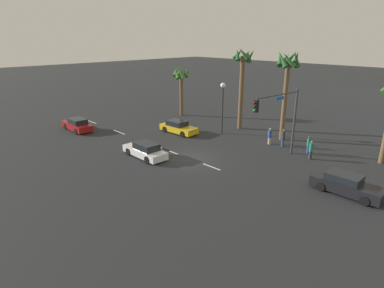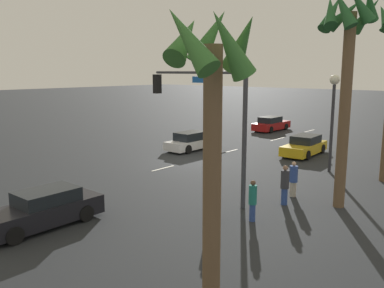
% 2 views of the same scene
% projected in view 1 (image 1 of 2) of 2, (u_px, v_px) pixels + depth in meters
% --- Properties ---
extents(ground_plane, '(220.00, 220.00, 0.00)m').
position_uv_depth(ground_plane, '(190.00, 159.00, 28.36)').
color(ground_plane, '#232628').
extents(lane_stripe_0, '(2.21, 0.14, 0.01)m').
position_uv_depth(lane_stripe_0, '(92.00, 122.00, 40.60)').
color(lane_stripe_0, silver).
rests_on(lane_stripe_0, ground_plane).
extents(lane_stripe_1, '(2.35, 0.14, 0.01)m').
position_uv_depth(lane_stripe_1, '(119.00, 132.00, 36.25)').
color(lane_stripe_1, silver).
rests_on(lane_stripe_1, ground_plane).
extents(lane_stripe_2, '(2.56, 0.14, 0.01)m').
position_uv_depth(lane_stripe_2, '(161.00, 148.00, 31.13)').
color(lane_stripe_2, silver).
rests_on(lane_stripe_2, ground_plane).
extents(lane_stripe_3, '(2.27, 0.14, 0.01)m').
position_uv_depth(lane_stripe_3, '(170.00, 151.00, 30.24)').
color(lane_stripe_3, silver).
rests_on(lane_stripe_3, ground_plane).
extents(lane_stripe_4, '(1.92, 0.14, 0.01)m').
position_uv_depth(lane_stripe_4, '(212.00, 167.00, 26.58)').
color(lane_stripe_4, silver).
rests_on(lane_stripe_4, ground_plane).
extents(car_0, '(4.68, 1.83, 1.36)m').
position_uv_depth(car_0, '(145.00, 150.00, 28.59)').
color(car_0, silver).
rests_on(car_0, ground_plane).
extents(car_1, '(4.62, 2.04, 1.37)m').
position_uv_depth(car_1, '(178.00, 127.00, 35.89)').
color(car_1, gold).
rests_on(car_1, ground_plane).
extents(car_2, '(4.72, 1.87, 1.40)m').
position_uv_depth(car_2, '(77.00, 125.00, 36.83)').
color(car_2, maroon).
rests_on(car_2, ground_plane).
extents(car_3, '(4.66, 1.79, 1.40)m').
position_uv_depth(car_3, '(346.00, 185.00, 21.85)').
color(car_3, black).
rests_on(car_3, ground_plane).
extents(traffic_signal, '(0.69, 5.93, 6.02)m').
position_uv_depth(traffic_signal, '(282.00, 113.00, 27.11)').
color(traffic_signal, '#38383D').
rests_on(traffic_signal, ground_plane).
extents(streetlamp, '(0.56, 0.56, 5.63)m').
position_uv_depth(streetlamp, '(223.00, 98.00, 34.53)').
color(streetlamp, '#2D2D33').
rests_on(streetlamp, ground_plane).
extents(pedestrian_0, '(0.50, 0.50, 1.78)m').
position_uv_depth(pedestrian_0, '(283.00, 138.00, 31.20)').
color(pedestrian_0, '#2D478C').
rests_on(pedestrian_0, ground_plane).
extents(pedestrian_1, '(0.54, 0.54, 1.68)m').
position_uv_depth(pedestrian_1, '(270.00, 136.00, 31.96)').
color(pedestrian_1, '#B2A58C').
rests_on(pedestrian_1, ground_plane).
extents(pedestrian_2, '(0.44, 0.44, 1.66)m').
position_uv_depth(pedestrian_2, '(309.00, 144.00, 29.42)').
color(pedestrian_2, '#2D478C').
rests_on(pedestrian_2, ground_plane).
extents(pedestrian_3, '(0.45, 0.45, 1.70)m').
position_uv_depth(pedestrian_3, '(311.00, 150.00, 28.01)').
color(pedestrian_3, '#333338').
rests_on(pedestrian_3, ground_plane).
extents(palm_tree_0, '(2.41, 2.47, 6.71)m').
position_uv_depth(palm_tree_0, '(181.00, 79.00, 42.65)').
color(palm_tree_0, brown).
rests_on(palm_tree_0, ground_plane).
extents(palm_tree_2, '(2.44, 2.67, 9.30)m').
position_uv_depth(palm_tree_2, '(243.00, 72.00, 35.74)').
color(palm_tree_2, brown).
rests_on(palm_tree_2, ground_plane).
extents(palm_tree_3, '(2.54, 2.49, 9.12)m').
position_uv_depth(palm_tree_3, '(287.00, 74.00, 31.44)').
color(palm_tree_3, brown).
rests_on(palm_tree_3, ground_plane).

